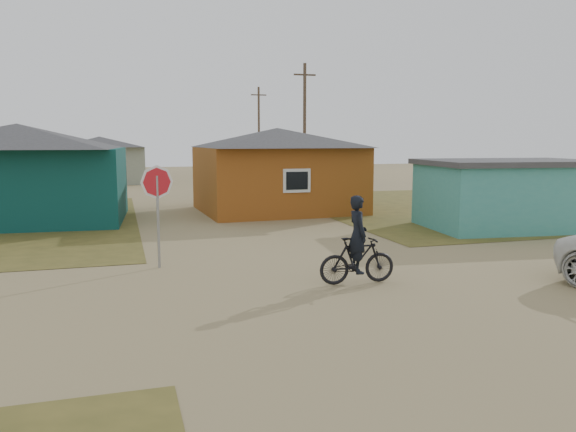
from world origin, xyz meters
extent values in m
plane|color=#927F54|center=(0.00, 0.00, 0.00)|extent=(120.00, 120.00, 0.00)
cube|color=brown|center=(14.00, 13.00, 0.01)|extent=(20.00, 18.00, 0.00)
cube|color=#0A3834|center=(-8.50, 13.50, 1.50)|extent=(8.40, 6.54, 3.00)
pyramid|color=#333335|center=(-8.50, 13.50, 3.50)|extent=(8.93, 7.08, 1.00)
cube|color=#914A16|center=(2.50, 14.00, 1.50)|extent=(7.21, 6.24, 3.00)
pyramid|color=#333335|center=(2.50, 14.00, 3.45)|extent=(7.72, 6.76, 0.90)
cube|color=silver|center=(2.50, 10.97, 1.65)|extent=(1.20, 0.06, 1.00)
cube|color=black|center=(2.50, 10.94, 1.65)|extent=(0.95, 0.04, 0.75)
cube|color=teal|center=(9.50, 6.50, 1.20)|extent=(6.39, 4.61, 2.40)
cube|color=#333335|center=(9.50, 6.50, 2.50)|extent=(6.71, 4.93, 0.20)
cube|color=gray|center=(-6.00, 34.00, 1.40)|extent=(6.49, 5.60, 2.80)
pyramid|color=#333335|center=(-6.00, 34.00, 3.20)|extent=(7.04, 6.15, 0.80)
cube|color=tan|center=(10.00, 40.00, 1.40)|extent=(6.41, 5.50, 2.80)
pyramid|color=#333335|center=(10.00, 40.00, 3.20)|extent=(6.95, 6.05, 0.80)
cube|color=gray|center=(-14.00, 46.00, 1.35)|extent=(5.75, 5.28, 2.70)
pyramid|color=#333335|center=(-14.00, 46.00, 3.05)|extent=(6.28, 5.81, 0.70)
cylinder|color=brown|center=(6.50, 22.00, 4.00)|extent=(0.20, 0.20, 8.00)
cube|color=brown|center=(6.50, 22.00, 7.30)|extent=(1.40, 0.10, 0.10)
cylinder|color=brown|center=(7.50, 38.00, 4.00)|extent=(0.20, 0.20, 8.00)
cube|color=brown|center=(7.50, 38.00, 7.30)|extent=(1.40, 0.10, 0.10)
cylinder|color=gray|center=(-3.70, 3.43, 1.21)|extent=(0.07, 0.07, 2.43)
imported|color=black|center=(0.64, 0.42, 0.55)|extent=(1.86, 0.59, 1.11)
imported|color=black|center=(0.64, 0.42, 1.17)|extent=(0.46, 0.68, 1.82)
camera|label=1|loc=(-4.61, -11.43, 3.35)|focal=35.00mm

